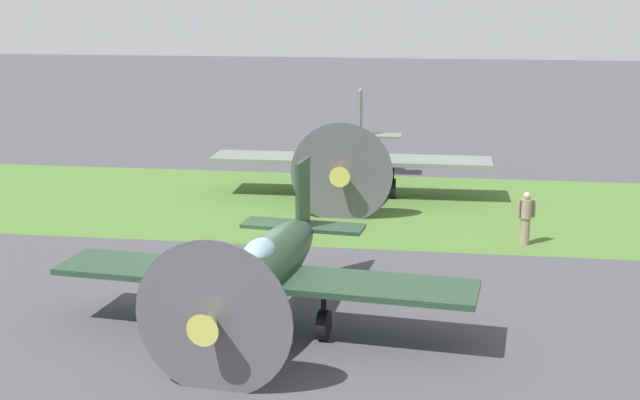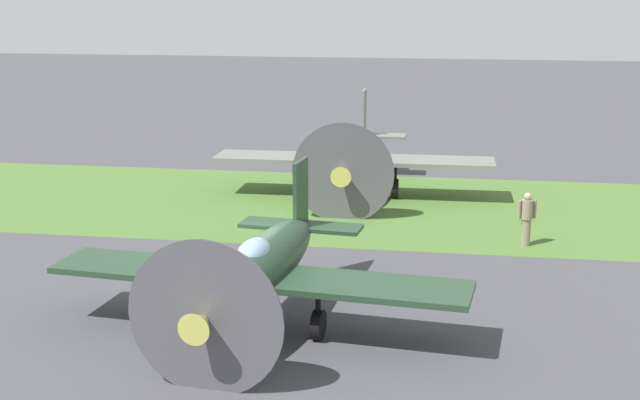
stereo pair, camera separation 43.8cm
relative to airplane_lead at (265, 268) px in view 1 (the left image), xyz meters
The scene contains 5 objects.
ground_plane 2.54m from the airplane_lead, 55.47° to the right, with size 160.00×160.00×0.00m, color #424247.
grass_verge 12.43m from the airplane_lead, 84.63° to the right, with size 120.00×11.00×0.01m, color #476B2D.
airplane_lead is the anchor object (origin of this frame).
airplane_wingman 14.13m from the airplane_lead, 92.15° to the right, with size 10.90×8.67×3.91m.
ground_crew_chief 10.51m from the airplane_lead, 130.20° to the right, with size 0.60×0.38×1.73m.
Camera 1 is at (-5.28, 21.06, 8.05)m, focal length 48.91 mm.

